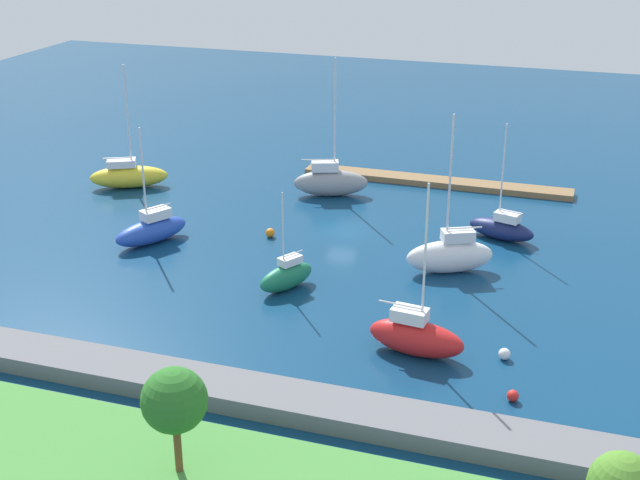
# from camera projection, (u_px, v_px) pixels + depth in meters

# --- Properties ---
(water) EXTENTS (160.00, 160.00, 0.00)m
(water) POSITION_uv_depth(u_px,v_px,m) (341.00, 230.00, 76.64)
(water) COLOR navy
(water) RESTS_ON ground
(pier_dock) EXTENTS (27.57, 2.41, 0.60)m
(pier_dock) POSITION_uv_depth(u_px,v_px,m) (435.00, 181.00, 88.32)
(pier_dock) COLOR olive
(pier_dock) RESTS_ON ground
(breakwater) EXTENTS (68.21, 3.45, 1.11)m
(breakwater) POSITION_uv_depth(u_px,v_px,m) (207.00, 387.00, 51.80)
(breakwater) COLOR slate
(breakwater) RESTS_ON ground
(shoreline_park) EXTENTS (60.77, 10.23, 0.96)m
(shoreline_park) POSITION_uv_depth(u_px,v_px,m) (132.00, 478.00, 43.93)
(shoreline_park) COLOR #478C3D
(shoreline_park) RESTS_ON ground
(park_tree_center) EXTENTS (3.35, 3.35, 5.84)m
(park_tree_center) POSITION_uv_depth(u_px,v_px,m) (174.00, 401.00, 42.21)
(park_tree_center) COLOR brown
(park_tree_center) RESTS_ON shoreline_park
(sailboat_navy_east_end) EXTENTS (6.27, 3.71, 10.24)m
(sailboat_navy_east_end) POSITION_uv_depth(u_px,v_px,m) (502.00, 228.00, 74.45)
(sailboat_navy_east_end) COLOR #141E4C
(sailboat_navy_east_end) RESTS_ON water
(sailboat_gray_outer_mooring) EXTENTS (7.66, 4.55, 13.61)m
(sailboat_gray_outer_mooring) POSITION_uv_depth(u_px,v_px,m) (330.00, 181.00, 84.67)
(sailboat_gray_outer_mooring) COLOR gray
(sailboat_gray_outer_mooring) RESTS_ON water
(sailboat_white_near_pier) EXTENTS (7.26, 5.05, 12.85)m
(sailboat_white_near_pier) POSITION_uv_depth(u_px,v_px,m) (450.00, 255.00, 67.90)
(sailboat_white_near_pier) COLOR white
(sailboat_white_near_pier) RESTS_ON water
(sailboat_yellow_by_breakwater) EXTENTS (8.11, 5.79, 12.49)m
(sailboat_yellow_by_breakwater) POSITION_uv_depth(u_px,v_px,m) (128.00, 175.00, 87.06)
(sailboat_yellow_by_breakwater) COLOR yellow
(sailboat_yellow_by_breakwater) RESTS_ON water
(sailboat_blue_far_north) EXTENTS (5.35, 7.10, 10.24)m
(sailboat_blue_far_north) POSITION_uv_depth(u_px,v_px,m) (152.00, 230.00, 73.66)
(sailboat_blue_far_north) COLOR #2347B2
(sailboat_blue_far_north) RESTS_ON water
(sailboat_red_west_end) EXTENTS (6.64, 2.95, 11.89)m
(sailboat_red_west_end) POSITION_uv_depth(u_px,v_px,m) (416.00, 336.00, 56.02)
(sailboat_red_west_end) COLOR red
(sailboat_red_west_end) RESTS_ON water
(sailboat_green_inner_mooring) EXTENTS (3.84, 5.15, 7.86)m
(sailboat_green_inner_mooring) POSITION_uv_depth(u_px,v_px,m) (286.00, 276.00, 65.19)
(sailboat_green_inner_mooring) COLOR #19724C
(sailboat_green_inner_mooring) RESTS_ON water
(mooring_buoy_orange) EXTENTS (0.80, 0.80, 0.80)m
(mooring_buoy_orange) POSITION_uv_depth(u_px,v_px,m) (270.00, 233.00, 75.07)
(mooring_buoy_orange) COLOR orange
(mooring_buoy_orange) RESTS_ON water
(mooring_buoy_white) EXTENTS (0.77, 0.77, 0.77)m
(mooring_buoy_white) POSITION_uv_depth(u_px,v_px,m) (504.00, 354.00, 55.74)
(mooring_buoy_white) COLOR white
(mooring_buoy_white) RESTS_ON water
(mooring_buoy_red) EXTENTS (0.72, 0.72, 0.72)m
(mooring_buoy_red) POSITION_uv_depth(u_px,v_px,m) (513.00, 396.00, 51.24)
(mooring_buoy_red) COLOR red
(mooring_buoy_red) RESTS_ON water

